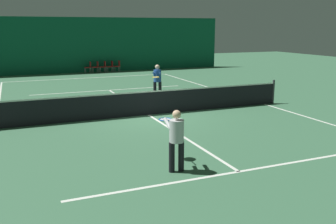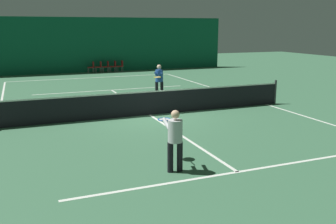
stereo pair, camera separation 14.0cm
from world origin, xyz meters
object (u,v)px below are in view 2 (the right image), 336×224
object	(u,v)px
tennis_net	(150,102)
courtside_chair_3	(114,66)
courtside_chair_4	(121,65)
player_far	(159,79)
player_near	(175,136)
courtside_chair_1	(99,66)
courtside_chair_2	(106,66)
courtside_chair_0	(92,66)

from	to	relation	value
tennis_net	courtside_chair_3	world-z (taller)	tennis_net
courtside_chair_3	courtside_chair_4	bearing A→B (deg)	90.00
player_far	courtside_chair_3	world-z (taller)	player_far
player_near	courtside_chair_1	xyz separation A→B (m)	(2.41, 20.47, -0.39)
courtside_chair_2	courtside_chair_3	distance (m)	0.56
courtside_chair_1	courtside_chair_0	bearing A→B (deg)	-90.00
player_far	courtside_chair_0	bearing A→B (deg)	-149.13
courtside_chair_0	courtside_chair_1	world-z (taller)	same
player_near	courtside_chair_3	distance (m)	20.78
courtside_chair_0	courtside_chair_2	distance (m)	1.12
courtside_chair_3	player_near	bearing A→B (deg)	-9.77
player_near	courtside_chair_0	bearing A→B (deg)	0.16
courtside_chair_1	courtside_chair_2	world-z (taller)	same
courtside_chair_0	player_near	bearing A→B (deg)	-5.16
courtside_chair_0	courtside_chair_2	bearing A→B (deg)	90.00
player_near	player_far	xyz separation A→B (m)	(2.99, 9.03, 0.06)
courtside_chair_4	courtside_chair_0	bearing A→B (deg)	-90.00
courtside_chair_0	courtside_chair_1	xyz separation A→B (m)	(0.56, 0.00, 0.00)
player_far	courtside_chair_1	distance (m)	11.47
courtside_chair_3	player_far	bearing A→B (deg)	-2.69
player_near	tennis_net	bearing A→B (deg)	-8.00
player_near	courtside_chair_2	size ratio (longest dim) A/B	1.79
player_far	courtside_chair_0	world-z (taller)	player_far
player_near	courtside_chair_3	bearing A→B (deg)	-4.45
courtside_chair_2	courtside_chair_4	xyz separation A→B (m)	(1.12, 0.00, 0.00)
courtside_chair_0	courtside_chair_2	xyz separation A→B (m)	(1.12, 0.00, 0.00)
player_near	courtside_chair_0	size ratio (longest dim) A/B	1.79
courtside_chair_1	courtside_chair_3	distance (m)	1.12
courtside_chair_2	tennis_net	bearing A→B (deg)	-6.22
tennis_net	player_far	size ratio (longest dim) A/B	7.45
player_far	courtside_chair_4	size ratio (longest dim) A/B	1.92
tennis_net	courtside_chair_4	bearing A→B (deg)	79.53
courtside_chair_0	courtside_chair_2	world-z (taller)	same
tennis_net	courtside_chair_2	size ratio (longest dim) A/B	14.29
player_far	courtside_chair_1	size ratio (longest dim) A/B	1.92
tennis_net	courtside_chair_1	size ratio (longest dim) A/B	14.29
courtside_chair_1	courtside_chair_3	size ratio (longest dim) A/B	1.00
player_far	player_near	bearing A→B (deg)	6.88
tennis_net	courtside_chair_2	distance (m)	14.80
tennis_net	courtside_chair_3	bearing A→B (deg)	81.64
player_near	courtside_chair_2	bearing A→B (deg)	-2.93
courtside_chair_0	player_far	bearing A→B (deg)	5.68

